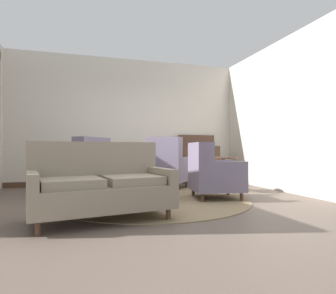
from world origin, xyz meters
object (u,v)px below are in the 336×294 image
object	(u,v)px
porcelain_vase	(145,161)
sideboard	(199,162)
armchair_beside_settee	(168,167)
side_table	(223,171)
coffee_table	(142,175)
armchair_near_sideboard	(83,171)
settee	(101,187)
armchair_back_corner	(212,174)

from	to	relation	value
porcelain_vase	sideboard	world-z (taller)	sideboard
armchair_beside_settee	side_table	xyz separation A→B (m)	(0.91, -0.77, -0.04)
coffee_table	armchair_beside_settee	xyz separation A→B (m)	(0.79, 1.17, 0.06)
armchair_near_sideboard	sideboard	world-z (taller)	sideboard
side_table	porcelain_vase	bearing A→B (deg)	-164.91
armchair_near_sideboard	sideboard	distance (m)	3.05
settee	sideboard	distance (m)	4.17
settee	armchair_back_corner	world-z (taller)	armchair_back_corner
porcelain_vase	armchair_back_corner	size ratio (longest dim) A/B	0.40
armchair_near_sideboard	sideboard	size ratio (longest dim) A/B	0.98
armchair_beside_settee	armchair_near_sideboard	size ratio (longest dim) A/B	0.92
porcelain_vase	armchair_back_corner	xyz separation A→B (m)	(1.12, -0.24, -0.23)
coffee_table	armchair_beside_settee	size ratio (longest dim) A/B	0.84
armchair_near_sideboard	armchair_beside_settee	bearing A→B (deg)	139.53
armchair_near_sideboard	coffee_table	bearing A→B (deg)	87.83
armchair_back_corner	sideboard	world-z (taller)	sideboard
side_table	sideboard	world-z (taller)	sideboard
coffee_table	porcelain_vase	xyz separation A→B (m)	(0.03, -0.06, 0.24)
settee	sideboard	xyz separation A→B (m)	(2.62, 3.25, 0.14)
armchair_beside_settee	sideboard	distance (m)	1.35
coffee_table	armchair_near_sideboard	world-z (taller)	armchair_near_sideboard
porcelain_vase	armchair_beside_settee	distance (m)	1.45
porcelain_vase	settee	world-z (taller)	settee
coffee_table	side_table	xyz separation A→B (m)	(1.71, 0.40, 0.01)
coffee_table	armchair_back_corner	size ratio (longest dim) A/B	0.97
settee	sideboard	world-z (taller)	sideboard
armchair_near_sideboard	armchair_back_corner	size ratio (longest dim) A/B	1.24
armchair_near_sideboard	armchair_back_corner	xyz separation A→B (m)	(2.11, -1.12, -0.02)
armchair_beside_settee	porcelain_vase	bearing A→B (deg)	97.34
settee	armchair_back_corner	size ratio (longest dim) A/B	1.82
armchair_back_corner	sideboard	distance (m)	2.39
armchair_beside_settee	armchair_back_corner	xyz separation A→B (m)	(0.35, -1.46, -0.04)
porcelain_vase	side_table	distance (m)	1.75
settee	armchair_beside_settee	distance (m)	2.88
settee	porcelain_vase	bearing A→B (deg)	46.87
coffee_table	settee	distance (m)	1.47
coffee_table	armchair_back_corner	bearing A→B (deg)	-14.36
settee	side_table	xyz separation A→B (m)	(2.47, 1.65, 0.02)
porcelain_vase	armchair_near_sideboard	xyz separation A→B (m)	(-0.99, 0.88, -0.20)
settee	armchair_back_corner	xyz separation A→B (m)	(1.91, 0.96, 0.03)
porcelain_vase	sideboard	xyz separation A→B (m)	(1.83, 2.05, -0.12)
porcelain_vase	sideboard	distance (m)	2.75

